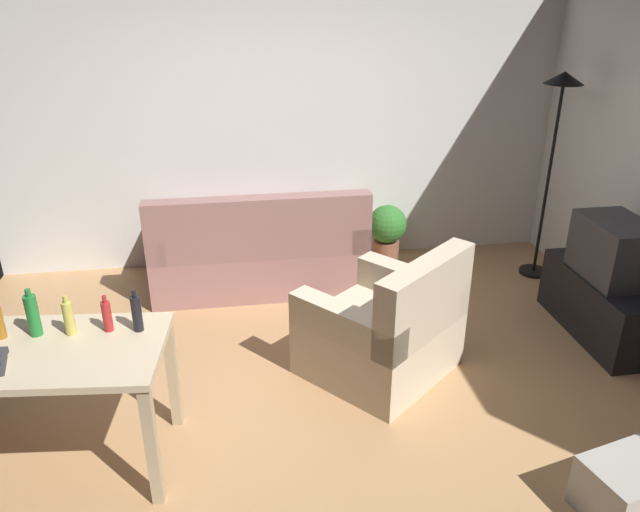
{
  "coord_description": "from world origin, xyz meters",
  "views": [
    {
      "loc": [
        -0.48,
        -3.32,
        2.51
      ],
      "look_at": [
        0.1,
        0.5,
        0.75
      ],
      "focal_mm": 34.58,
      "sensor_mm": 36.0,
      "label": 1
    }
  ],
  "objects_px": {
    "tv_stand": "(602,305)",
    "torchiere_lamp": "(558,121)",
    "couch": "(259,254)",
    "bottle_squat": "(69,317)",
    "potted_plant": "(387,230)",
    "armchair": "(386,330)",
    "bottle_dark": "(137,313)",
    "storage_box": "(630,488)",
    "bottle_green": "(33,315)",
    "desk": "(49,366)",
    "tv": "(615,250)",
    "bottle_red": "(107,316)"
  },
  "relations": [
    {
      "from": "desk",
      "to": "potted_plant",
      "type": "height_order",
      "value": "desk"
    },
    {
      "from": "storage_box",
      "to": "bottle_green",
      "type": "height_order",
      "value": "bottle_green"
    },
    {
      "from": "tv",
      "to": "torchiere_lamp",
      "type": "relative_size",
      "value": 0.33
    },
    {
      "from": "desk",
      "to": "bottle_red",
      "type": "height_order",
      "value": "bottle_red"
    },
    {
      "from": "desk",
      "to": "bottle_dark",
      "type": "distance_m",
      "value": 0.52
    },
    {
      "from": "bottle_green",
      "to": "desk",
      "type": "bearing_deg",
      "value": -62.28
    },
    {
      "from": "armchair",
      "to": "bottle_red",
      "type": "distance_m",
      "value": 1.82
    },
    {
      "from": "bottle_squat",
      "to": "desk",
      "type": "bearing_deg",
      "value": -129.13
    },
    {
      "from": "armchair",
      "to": "bottle_squat",
      "type": "xyz_separation_m",
      "value": [
        -1.88,
        -0.48,
        0.54
      ]
    },
    {
      "from": "bottle_squat",
      "to": "bottle_dark",
      "type": "xyz_separation_m",
      "value": [
        0.35,
        -0.02,
        0.01
      ]
    },
    {
      "from": "tv_stand",
      "to": "tv",
      "type": "relative_size",
      "value": 1.83
    },
    {
      "from": "torchiere_lamp",
      "to": "bottle_dark",
      "type": "bearing_deg",
      "value": -151.33
    },
    {
      "from": "armchair",
      "to": "bottle_red",
      "type": "bearing_deg",
      "value": -24.76
    },
    {
      "from": "tv",
      "to": "potted_plant",
      "type": "distance_m",
      "value": 2.02
    },
    {
      "from": "tv_stand",
      "to": "bottle_dark",
      "type": "height_order",
      "value": "bottle_dark"
    },
    {
      "from": "torchiere_lamp",
      "to": "tv_stand",
      "type": "bearing_deg",
      "value": -90.0
    },
    {
      "from": "torchiere_lamp",
      "to": "armchair",
      "type": "bearing_deg",
      "value": -143.43
    },
    {
      "from": "tv",
      "to": "bottle_squat",
      "type": "bearing_deg",
      "value": 101.1
    },
    {
      "from": "bottle_green",
      "to": "bottle_red",
      "type": "height_order",
      "value": "bottle_green"
    },
    {
      "from": "torchiere_lamp",
      "to": "storage_box",
      "type": "height_order",
      "value": "torchiere_lamp"
    },
    {
      "from": "couch",
      "to": "bottle_squat",
      "type": "distance_m",
      "value": 2.27
    },
    {
      "from": "torchiere_lamp",
      "to": "storage_box",
      "type": "distance_m",
      "value": 3.08
    },
    {
      "from": "tv",
      "to": "bottle_squat",
      "type": "height_order",
      "value": "bottle_squat"
    },
    {
      "from": "bottle_green",
      "to": "bottle_squat",
      "type": "bearing_deg",
      "value": -5.8
    },
    {
      "from": "couch",
      "to": "potted_plant",
      "type": "height_order",
      "value": "couch"
    },
    {
      "from": "torchiere_lamp",
      "to": "bottle_red",
      "type": "xyz_separation_m",
      "value": [
        -3.43,
        -1.77,
        -0.56
      ]
    },
    {
      "from": "potted_plant",
      "to": "bottle_green",
      "type": "relative_size",
      "value": 2.09
    },
    {
      "from": "tv",
      "to": "storage_box",
      "type": "relative_size",
      "value": 1.25
    },
    {
      "from": "couch",
      "to": "armchair",
      "type": "distance_m",
      "value": 1.62
    },
    {
      "from": "torchiere_lamp",
      "to": "bottle_red",
      "type": "relative_size",
      "value": 8.55
    },
    {
      "from": "desk",
      "to": "bottle_squat",
      "type": "xyz_separation_m",
      "value": [
        0.1,
        0.13,
        0.21
      ]
    },
    {
      "from": "tv_stand",
      "to": "potted_plant",
      "type": "xyz_separation_m",
      "value": [
        -1.3,
        1.5,
        0.09
      ]
    },
    {
      "from": "tv",
      "to": "potted_plant",
      "type": "xyz_separation_m",
      "value": [
        -1.3,
        1.5,
        -0.37
      ]
    },
    {
      "from": "couch",
      "to": "torchiere_lamp",
      "type": "relative_size",
      "value": 1.01
    },
    {
      "from": "bottle_squat",
      "to": "bottle_dark",
      "type": "distance_m",
      "value": 0.35
    },
    {
      "from": "desk",
      "to": "armchair",
      "type": "bearing_deg",
      "value": 22.68
    },
    {
      "from": "tv",
      "to": "bottle_dark",
      "type": "xyz_separation_m",
      "value": [
        -3.27,
        -0.73,
        0.17
      ]
    },
    {
      "from": "potted_plant",
      "to": "bottle_squat",
      "type": "bearing_deg",
      "value": -136.43
    },
    {
      "from": "torchiere_lamp",
      "to": "bottle_red",
      "type": "bearing_deg",
      "value": -152.76
    },
    {
      "from": "tv_stand",
      "to": "torchiere_lamp",
      "type": "distance_m",
      "value": 1.58
    },
    {
      "from": "couch",
      "to": "armchair",
      "type": "height_order",
      "value": "same"
    },
    {
      "from": "desk",
      "to": "armchair",
      "type": "xyz_separation_m",
      "value": [
        1.98,
        0.6,
        -0.33
      ]
    },
    {
      "from": "couch",
      "to": "bottle_dark",
      "type": "height_order",
      "value": "bottle_dark"
    },
    {
      "from": "potted_plant",
      "to": "bottle_red",
      "type": "bearing_deg",
      "value": -134.01
    },
    {
      "from": "torchiere_lamp",
      "to": "armchair",
      "type": "relative_size",
      "value": 1.47
    },
    {
      "from": "couch",
      "to": "armchair",
      "type": "xyz_separation_m",
      "value": [
        0.77,
        -1.43,
        0.01
      ]
    },
    {
      "from": "desk",
      "to": "storage_box",
      "type": "relative_size",
      "value": 2.63
    },
    {
      "from": "bottle_red",
      "to": "bottle_dark",
      "type": "xyz_separation_m",
      "value": [
        0.16,
        -0.02,
        0.02
      ]
    },
    {
      "from": "tv",
      "to": "torchiere_lamp",
      "type": "distance_m",
      "value": 1.28
    },
    {
      "from": "armchair",
      "to": "bottle_dark",
      "type": "relative_size",
      "value": 5.05
    }
  ]
}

